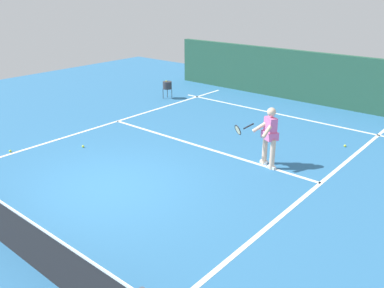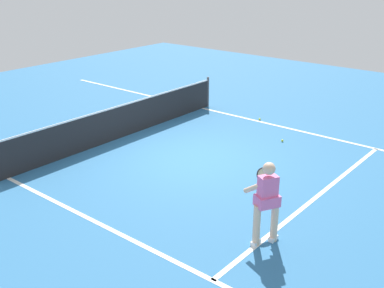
{
  "view_description": "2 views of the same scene",
  "coord_description": "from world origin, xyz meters",
  "px_view_note": "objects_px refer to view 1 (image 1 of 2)",
  "views": [
    {
      "loc": [
        -6.78,
        5.07,
        4.29
      ],
      "look_at": [
        -1.42,
        -1.31,
        1.04
      ],
      "focal_mm": 37.92,
      "sensor_mm": 36.0,
      "label": 1
    },
    {
      "loc": [
        -8.59,
        -7.01,
        4.68
      ],
      "look_at": [
        -1.48,
        -1.17,
        1.13
      ],
      "focal_mm": 44.32,
      "sensor_mm": 36.0,
      "label": 2
    }
  ],
  "objects_px": {
    "tennis_ball_far": "(345,146)",
    "tennis_ball_near": "(83,146)",
    "tennis_ball_mid": "(10,151)",
    "ball_hopper": "(167,85)",
    "tennis_player": "(269,135)"
  },
  "relations": [
    {
      "from": "tennis_ball_far",
      "to": "tennis_ball_near",
      "type": "bearing_deg",
      "value": 40.47
    },
    {
      "from": "tennis_ball_mid",
      "to": "ball_hopper",
      "type": "distance_m",
      "value": 7.07
    },
    {
      "from": "tennis_ball_near",
      "to": "ball_hopper",
      "type": "relative_size",
      "value": 0.09
    },
    {
      "from": "tennis_ball_near",
      "to": "ball_hopper",
      "type": "bearing_deg",
      "value": -71.11
    },
    {
      "from": "tennis_player",
      "to": "tennis_ball_far",
      "type": "height_order",
      "value": "tennis_player"
    },
    {
      "from": "tennis_player",
      "to": "tennis_ball_near",
      "type": "height_order",
      "value": "tennis_player"
    },
    {
      "from": "tennis_player",
      "to": "tennis_ball_far",
      "type": "bearing_deg",
      "value": -111.7
    },
    {
      "from": "ball_hopper",
      "to": "tennis_ball_far",
      "type": "bearing_deg",
      "value": 175.11
    },
    {
      "from": "tennis_ball_near",
      "to": "tennis_player",
      "type": "bearing_deg",
      "value": -154.24
    },
    {
      "from": "tennis_ball_mid",
      "to": "tennis_ball_far",
      "type": "height_order",
      "value": "same"
    },
    {
      "from": "tennis_player",
      "to": "ball_hopper",
      "type": "height_order",
      "value": "tennis_player"
    },
    {
      "from": "tennis_ball_mid",
      "to": "ball_hopper",
      "type": "xyz_separation_m",
      "value": [
        0.64,
        -7.03,
        0.51
      ]
    },
    {
      "from": "tennis_ball_far",
      "to": "tennis_ball_mid",
      "type": "bearing_deg",
      "value": 42.53
    },
    {
      "from": "tennis_player",
      "to": "tennis_ball_mid",
      "type": "distance_m",
      "value": 7.05
    },
    {
      "from": "tennis_ball_mid",
      "to": "tennis_ball_far",
      "type": "xyz_separation_m",
      "value": [
        -6.95,
        -6.38,
        0.0
      ]
    }
  ]
}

